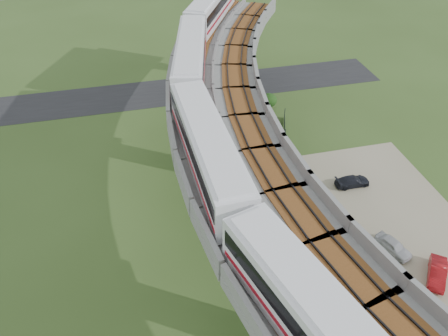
# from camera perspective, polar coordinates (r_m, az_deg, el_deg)

# --- Properties ---
(ground) EXTENTS (160.00, 160.00, 0.00)m
(ground) POSITION_cam_1_polar(r_m,az_deg,el_deg) (41.03, 0.81, -9.68)
(ground) COLOR #385120
(ground) RESTS_ON ground
(dirt_lot) EXTENTS (18.00, 26.00, 0.04)m
(dirt_lot) POSITION_cam_1_polar(r_m,az_deg,el_deg) (44.41, 19.45, -7.82)
(dirt_lot) COLOR gray
(dirt_lot) RESTS_ON ground
(asphalt_road) EXTENTS (60.00, 8.00, 0.03)m
(asphalt_road) POSITION_cam_1_polar(r_m,az_deg,el_deg) (64.58, -5.85, 10.04)
(asphalt_road) COLOR #232326
(asphalt_road) RESTS_ON ground
(viaduct) EXTENTS (19.58, 73.98, 11.40)m
(viaduct) POSITION_cam_1_polar(r_m,az_deg,el_deg) (35.78, 6.91, 1.20)
(viaduct) COLOR #99968E
(viaduct) RESTS_ON ground
(metro_train) EXTENTS (13.02, 61.10, 3.64)m
(metro_train) POSITION_cam_1_polar(r_m,az_deg,el_deg) (37.16, -0.10, 9.06)
(metro_train) COLOR white
(metro_train) RESTS_ON ground
(fence) EXTENTS (3.87, 38.73, 1.50)m
(fence) POSITION_cam_1_polar(r_m,az_deg,el_deg) (43.24, 13.53, -6.49)
(fence) COLOR #2D382D
(fence) RESTS_ON ground
(tree_0) EXTENTS (2.14, 2.14, 2.50)m
(tree_0) POSITION_cam_1_polar(r_m,az_deg,el_deg) (58.90, 5.88, 8.79)
(tree_0) COLOR #382314
(tree_0) RESTS_ON ground
(tree_1) EXTENTS (2.03, 2.03, 3.16)m
(tree_1) POSITION_cam_1_polar(r_m,az_deg,el_deg) (53.81, 5.60, 6.57)
(tree_1) COLOR #382314
(tree_1) RESTS_ON ground
(tree_2) EXTENTS (2.43, 2.43, 2.96)m
(tree_2) POSITION_cam_1_polar(r_m,az_deg,el_deg) (50.03, 5.92, 3.32)
(tree_2) COLOR #382314
(tree_2) RESTS_ON ground
(tree_3) EXTENTS (2.47, 2.47, 2.79)m
(tree_3) POSITION_cam_1_polar(r_m,az_deg,el_deg) (45.86, 7.88, -0.90)
(tree_3) COLOR #382314
(tree_3) RESTS_ON ground
(tree_4) EXTENTS (3.05, 3.05, 3.87)m
(tree_4) POSITION_cam_1_polar(r_m,az_deg,el_deg) (41.64, 10.29, -4.56)
(tree_4) COLOR #382314
(tree_4) RESTS_ON ground
(tree_5) EXTENTS (1.94, 1.94, 2.93)m
(tree_5) POSITION_cam_1_polar(r_m,az_deg,el_deg) (38.83, 12.91, -10.00)
(tree_5) COLOR #382314
(tree_5) RESTS_ON ground
(tree_6) EXTENTS (2.20, 2.20, 2.82)m
(tree_6) POSITION_cam_1_polar(r_m,az_deg,el_deg) (36.04, 16.48, -16.64)
(tree_6) COLOR #382314
(tree_6) RESTS_ON ground
(car_white) EXTENTS (2.61, 3.82, 1.21)m
(car_white) POSITION_cam_1_polar(r_m,az_deg,el_deg) (42.69, 21.25, -9.47)
(car_white) COLOR silver
(car_white) RESTS_ON dirt_lot
(car_red) EXTENTS (3.37, 3.85, 1.26)m
(car_red) POSITION_cam_1_polar(r_m,az_deg,el_deg) (42.01, 26.09, -12.19)
(car_red) COLOR #A50F13
(car_red) RESTS_ON dirt_lot
(car_dark) EXTENTS (3.77, 1.54, 1.09)m
(car_dark) POSITION_cam_1_polar(r_m,az_deg,el_deg) (48.40, 16.42, -1.67)
(car_dark) COLOR black
(car_dark) RESTS_ON dirt_lot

